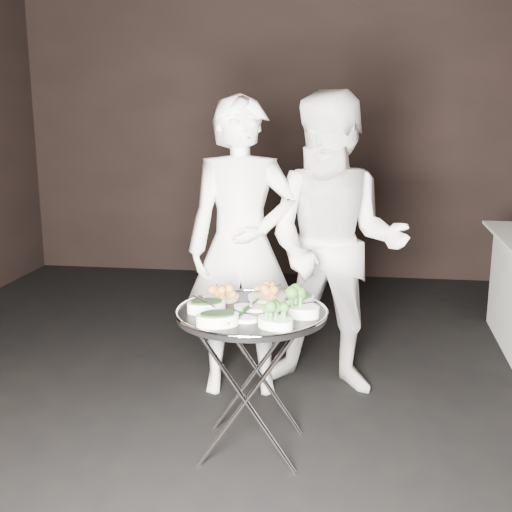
# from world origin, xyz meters

# --- Properties ---
(floor) EXTENTS (6.00, 7.00, 0.05)m
(floor) POSITION_xyz_m (0.00, 0.00, -0.03)
(floor) COLOR black
(floor) RESTS_ON ground
(wall_back) EXTENTS (6.00, 0.05, 3.00)m
(wall_back) POSITION_xyz_m (0.00, 3.52, 1.50)
(wall_back) COLOR black
(wall_back) RESTS_ON floor
(tray_stand) EXTENTS (0.48, 0.40, 0.70)m
(tray_stand) POSITION_xyz_m (-0.20, -0.01, 0.39)
(tray_stand) COLOR silver
(tray_stand) RESTS_ON floor
(serving_tray) EXTENTS (0.72, 0.72, 0.04)m
(serving_tray) POSITION_xyz_m (-0.20, -0.01, 0.71)
(serving_tray) COLOR black
(serving_tray) RESTS_ON tray_stand
(potato_plate_a) EXTENTS (0.18, 0.18, 0.07)m
(potato_plate_a) POSITION_xyz_m (-0.38, 0.16, 0.75)
(potato_plate_a) COLOR beige
(potato_plate_a) RESTS_ON serving_tray
(potato_plate_b) EXTENTS (0.19, 0.19, 0.07)m
(potato_plate_b) POSITION_xyz_m (-0.15, 0.19, 0.75)
(potato_plate_b) COLOR beige
(potato_plate_b) RESTS_ON serving_tray
(greens_bowl) EXTENTS (0.13, 0.13, 0.08)m
(greens_bowl) POSITION_xyz_m (0.02, 0.11, 0.75)
(greens_bowl) COLOR white
(greens_bowl) RESTS_ON serving_tray
(asparagus_plate_a) EXTENTS (0.18, 0.13, 0.03)m
(asparagus_plate_a) POSITION_xyz_m (-0.21, 0.01, 0.73)
(asparagus_plate_a) COLOR white
(asparagus_plate_a) RESTS_ON serving_tray
(asparagus_plate_b) EXTENTS (0.19, 0.13, 0.03)m
(asparagus_plate_b) POSITION_xyz_m (-0.24, -0.15, 0.73)
(asparagus_plate_b) COLOR white
(asparagus_plate_b) RESTS_ON serving_tray
(spinach_bowl_a) EXTENTS (0.21, 0.17, 0.07)m
(spinach_bowl_a) POSITION_xyz_m (-0.41, -0.05, 0.75)
(spinach_bowl_a) COLOR white
(spinach_bowl_a) RESTS_ON serving_tray
(spinach_bowl_b) EXTENTS (0.22, 0.18, 0.08)m
(spinach_bowl_b) POSITION_xyz_m (-0.32, -0.23, 0.75)
(spinach_bowl_b) COLOR white
(spinach_bowl_b) RESTS_ON serving_tray
(broccoli_bowl_a) EXTENTS (0.23, 0.20, 0.08)m
(broccoli_bowl_a) POSITION_xyz_m (0.03, -0.04, 0.75)
(broccoli_bowl_a) COLOR white
(broccoli_bowl_a) RESTS_ON serving_tray
(broccoli_bowl_b) EXTENTS (0.20, 0.18, 0.07)m
(broccoli_bowl_b) POSITION_xyz_m (-0.07, -0.22, 0.75)
(broccoli_bowl_b) COLOR white
(broccoli_bowl_b) RESTS_ON serving_tray
(serving_utensils) EXTENTS (0.59, 0.43, 0.01)m
(serving_utensils) POSITION_xyz_m (-0.19, 0.06, 0.77)
(serving_utensils) COLOR silver
(serving_utensils) RESTS_ON serving_tray
(waiter_left) EXTENTS (0.69, 0.51, 1.73)m
(waiter_left) POSITION_xyz_m (-0.37, 0.71, 0.87)
(waiter_left) COLOR white
(waiter_left) RESTS_ON floor
(waiter_right) EXTENTS (0.94, 0.78, 1.75)m
(waiter_right) POSITION_xyz_m (0.16, 0.78, 0.88)
(waiter_right) COLOR white
(waiter_right) RESTS_ON floor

